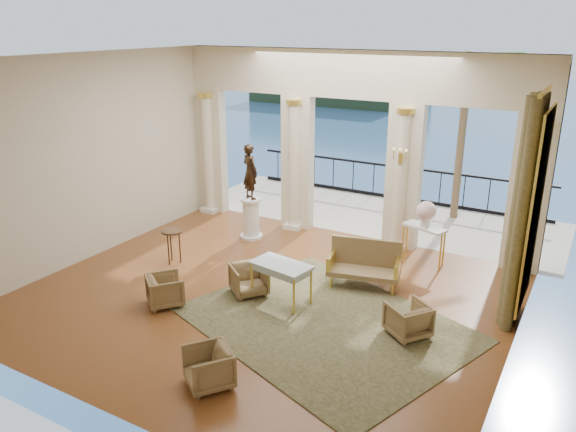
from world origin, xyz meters
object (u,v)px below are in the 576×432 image
Objects in this scene: armchair_a at (249,278)px; armchair_d at (165,289)px; game_table at (281,268)px; pedestal at (251,219)px; console_table at (424,233)px; side_table at (172,235)px; settee at (365,264)px; statue at (250,172)px; armchair_c at (408,318)px; armchair_b at (208,366)px.

armchair_a is 1.02× the size of armchair_d.
game_table is 1.20× the size of pedestal.
console_table reaches higher than side_table.
statue is at bearing 149.31° from settee.
game_table reaches higher than armchair_c.
armchair_a is at bearing -95.46° from armchair_d.
pedestal reaches higher than settee.
armchair_a is 0.55× the size of game_table.
armchair_d is 0.54× the size of game_table.
armchair_d is 0.49× the size of statue.
pedestal is (-2.35, 2.53, -0.21)m from game_table.
armchair_d is at bearing -151.18° from settee.
settee is at bearing 14.58° from side_table.
pedestal is at bearing 149.31° from settee.
console_table is (4.17, 0.52, 0.25)m from pedestal.
armchair_a is 3.06m from pedestal.
side_table is (-0.66, -2.15, -1.03)m from statue.
armchair_a is 2.98m from armchair_b.
settee reaches higher than side_table.
armchair_c is 5.63m from statue.
armchair_c is 4.50m from armchair_d.
statue is 1.76× the size of side_table.
pedestal is at bearing 72.97° from side_table.
armchair_b is 0.87× the size of side_table.
side_table reaches higher than armchair_a.
armchair_c is at bearing 175.74° from statue.
console_table reaches higher than game_table.
armchair_d is 4.01m from statue.
pedestal reaches higher than armchair_a.
armchair_d is 3.96m from settee.
armchair_a is at bearing -110.31° from console_table.
settee is (1.81, 1.50, 0.13)m from armchair_a.
armchair_a is 0.87× the size of side_table.
game_table is at bearing -101.95° from console_table.
side_table is (-2.30, 0.43, 0.32)m from armchair_a.
pedestal is at bearing 142.24° from game_table.
armchair_c is at bearing -59.30° from settee.
console_table is at bearing 68.42° from game_table.
game_table is at bearing -107.98° from armchair_d.
pedestal is 2.25m from side_table.
armchair_a is 3.21m from armchair_c.
side_table is at bearing -177.89° from game_table.
statue is (-3.45, 1.08, 1.22)m from settee.
armchair_b is (1.12, -2.76, -0.00)m from armchair_a.
statue is at bearing -153.92° from console_table.
armchair_d is 2.22m from game_table.
statue reaches higher than armchair_c.
pedestal is at bearing -153.92° from console_table.
game_table reaches higher than side_table.
pedestal is (-3.45, 1.08, 0.02)m from settee.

